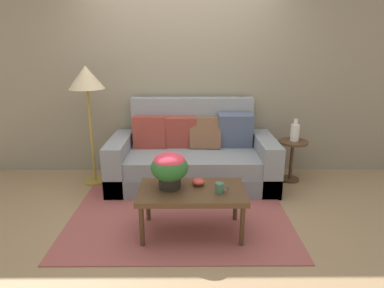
% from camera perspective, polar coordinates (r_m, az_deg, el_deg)
% --- Properties ---
extents(ground_plane, '(14.00, 14.00, 0.00)m').
position_cam_1_polar(ground_plane, '(3.54, -2.12, -12.15)').
color(ground_plane, '#997A56').
extents(wall_back, '(6.40, 0.12, 2.85)m').
position_cam_1_polar(wall_back, '(4.46, -1.80, 13.16)').
color(wall_back, gray).
rests_on(wall_back, ground).
extents(area_rug, '(2.24, 1.65, 0.01)m').
position_cam_1_polar(area_rug, '(3.52, -2.14, -12.25)').
color(area_rug, '#994C47').
rests_on(area_rug, ground).
extents(couch, '(2.04, 0.94, 1.05)m').
position_cam_1_polar(couch, '(4.20, 0.12, -2.38)').
color(couch, slate).
rests_on(couch, ground).
extents(coffee_table, '(0.98, 0.55, 0.45)m').
position_cam_1_polar(coffee_table, '(3.05, -0.02, -8.74)').
color(coffee_table, '#442D1B').
rests_on(coffee_table, ground).
extents(side_table, '(0.37, 0.37, 0.54)m').
position_cam_1_polar(side_table, '(4.42, 16.99, -1.55)').
color(side_table, '#4C331E').
rests_on(side_table, ground).
extents(floor_lamp, '(0.43, 0.43, 1.48)m').
position_cam_1_polar(floor_lamp, '(4.16, -17.84, 9.92)').
color(floor_lamp, olive).
rests_on(floor_lamp, ground).
extents(potted_plant, '(0.34, 0.34, 0.33)m').
position_cam_1_polar(potted_plant, '(3.00, -3.92, -4.05)').
color(potted_plant, black).
rests_on(potted_plant, coffee_table).
extents(coffee_mug, '(0.12, 0.08, 0.10)m').
position_cam_1_polar(coffee_mug, '(2.96, 4.84, -7.64)').
color(coffee_mug, '#3D664C').
rests_on(coffee_mug, coffee_table).
extents(snack_bowl, '(0.12, 0.12, 0.06)m').
position_cam_1_polar(snack_bowl, '(3.11, 1.09, -6.56)').
color(snack_bowl, '#B2382D').
rests_on(snack_bowl, coffee_table).
extents(table_vase, '(0.11, 0.11, 0.28)m').
position_cam_1_polar(table_vase, '(4.36, 17.45, 2.01)').
color(table_vase, silver).
rests_on(table_vase, side_table).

